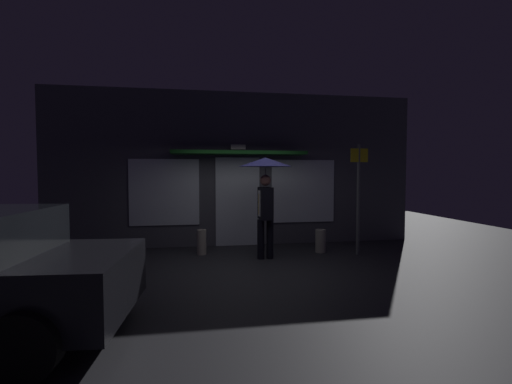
{
  "coord_description": "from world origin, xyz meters",
  "views": [
    {
      "loc": [
        -1.1,
        -6.87,
        1.81
      ],
      "look_at": [
        0.2,
        0.65,
        1.42
      ],
      "focal_mm": 25.67,
      "sensor_mm": 36.0,
      "label": 1
    }
  ],
  "objects_px": {
    "sidewalk_bollard_2": "(202,242)",
    "street_sign_post": "(358,192)",
    "sidewalk_bollard": "(321,241)",
    "person_with_umbrella": "(265,179)"
  },
  "relations": [
    {
      "from": "sidewalk_bollard_2",
      "to": "person_with_umbrella",
      "type": "bearing_deg",
      "value": -25.76
    },
    {
      "from": "person_with_umbrella",
      "to": "sidewalk_bollard_2",
      "type": "bearing_deg",
      "value": 61.8
    },
    {
      "from": "street_sign_post",
      "to": "sidewalk_bollard_2",
      "type": "distance_m",
      "value": 3.66
    },
    {
      "from": "sidewalk_bollard_2",
      "to": "street_sign_post",
      "type": "bearing_deg",
      "value": -9.55
    },
    {
      "from": "street_sign_post",
      "to": "sidewalk_bollard",
      "type": "distance_m",
      "value": 1.4
    },
    {
      "from": "street_sign_post",
      "to": "sidewalk_bollard",
      "type": "height_order",
      "value": "street_sign_post"
    },
    {
      "from": "sidewalk_bollard",
      "to": "street_sign_post",
      "type": "bearing_deg",
      "value": -25.03
    },
    {
      "from": "street_sign_post",
      "to": "sidewalk_bollard_2",
      "type": "relative_size",
      "value": 4.45
    },
    {
      "from": "person_with_umbrella",
      "to": "sidewalk_bollard",
      "type": "distance_m",
      "value": 2.02
    },
    {
      "from": "person_with_umbrella",
      "to": "street_sign_post",
      "type": "xyz_separation_m",
      "value": [
        2.11,
        0.06,
        -0.29
      ]
    }
  ]
}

